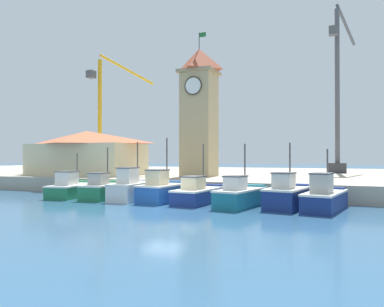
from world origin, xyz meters
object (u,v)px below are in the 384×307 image
fishing_boat_right_outer (325,198)px  port_crane_far (338,108)px  fishing_boat_far_left (72,188)px  fishing_boat_left_inner (133,189)px  fishing_boat_mid_left (163,191)px  fishing_boat_center (199,194)px  fishing_boat_right_inner (287,195)px  warehouse_left (87,152)px  clock_tower (199,109)px  port_crane_near (102,126)px  fishing_boat_left_outer (104,190)px  fishing_boat_mid_right (241,196)px

fishing_boat_right_outer → port_crane_far: (0.30, 24.25, 8.34)m
fishing_boat_far_left → fishing_boat_left_inner: (5.51, 0.19, 0.14)m
fishing_boat_left_inner → fishing_boat_right_outer: (13.59, -0.41, -0.08)m
fishing_boat_mid_left → fishing_boat_center: fishing_boat_mid_left is taller
fishing_boat_right_inner → warehouse_left: bearing=158.3°
fishing_boat_right_outer → port_crane_far: 25.65m
fishing_boat_right_inner → fishing_boat_right_outer: 2.22m
fishing_boat_center → fishing_boat_right_inner: fishing_boat_right_inner is taller
clock_tower → port_crane_near: bearing=154.0°
fishing_boat_center → warehouse_left: bearing=152.1°
port_crane_near → port_crane_far: (30.26, 5.12, 1.64)m
fishing_boat_left_outer → fishing_boat_right_outer: fishing_boat_left_outer is taller
fishing_boat_mid_left → fishing_boat_mid_right: (5.85, -0.49, -0.08)m
fishing_boat_right_outer → port_crane_near: (-29.96, 19.13, 6.70)m
fishing_boat_left_inner → warehouse_left: bearing=142.1°
port_crane_near → fishing_boat_left_inner: bearing=-48.8°
fishing_boat_far_left → fishing_boat_left_outer: fishing_boat_left_outer is taller
fishing_boat_mid_right → warehouse_left: (-19.40, 9.34, 2.97)m
fishing_boat_left_outer → warehouse_left: warehouse_left is taller
fishing_boat_left_outer → warehouse_left: bearing=133.8°
fishing_boat_far_left → fishing_boat_center: bearing=0.3°
fishing_boat_left_inner → fishing_boat_right_inner: 11.38m
fishing_boat_right_outer → fishing_boat_far_left: bearing=179.4°
fishing_boat_center → clock_tower: (-3.95, 10.20, 7.29)m
fishing_boat_left_outer → fishing_boat_left_inner: fishing_boat_left_inner is taller
fishing_boat_right_inner → fishing_boat_mid_right: bearing=-170.4°
fishing_boat_left_outer → fishing_boat_left_inner: 2.39m
fishing_boat_mid_right → warehouse_left: warehouse_left is taller
clock_tower → fishing_boat_left_outer: bearing=-109.7°
fishing_boat_mid_left → fishing_boat_center: (2.69, 0.26, -0.14)m
clock_tower → warehouse_left: clock_tower is taller
fishing_boat_far_left → port_crane_near: (-10.86, 18.92, 6.76)m
fishing_boat_left_inner → clock_tower: size_ratio=0.36×
fishing_boat_right_outer → clock_tower: (-12.19, 10.48, 7.20)m
fishing_boat_mid_right → fishing_boat_right_inner: fishing_boat_right_inner is taller
fishing_boat_mid_right → fishing_boat_right_inner: bearing=9.6°
fishing_boat_left_inner → fishing_boat_mid_left: (2.67, -0.38, -0.02)m
port_crane_near → port_crane_far: port_crane_far is taller
fishing_boat_center → clock_tower: 13.14m
fishing_boat_left_inner → warehouse_left: size_ratio=0.44×
fishing_boat_left_outer → fishing_boat_mid_left: (5.02, 0.03, 0.09)m
fishing_boat_left_outer → clock_tower: (3.75, 10.48, 7.24)m
fishing_boat_far_left → fishing_boat_mid_left: size_ratio=1.18×
fishing_boat_far_left → fishing_boat_right_inner: fishing_boat_right_inner is taller
fishing_boat_center → port_crane_near: size_ratio=0.33×
port_crane_near → warehouse_left: bearing=-61.8°
fishing_boat_far_left → port_crane_far: port_crane_far is taller
fishing_boat_mid_left → warehouse_left: (-13.54, 8.84, 2.88)m
fishing_boat_mid_left → port_crane_near: port_crane_near is taller
clock_tower → port_crane_far: 18.63m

